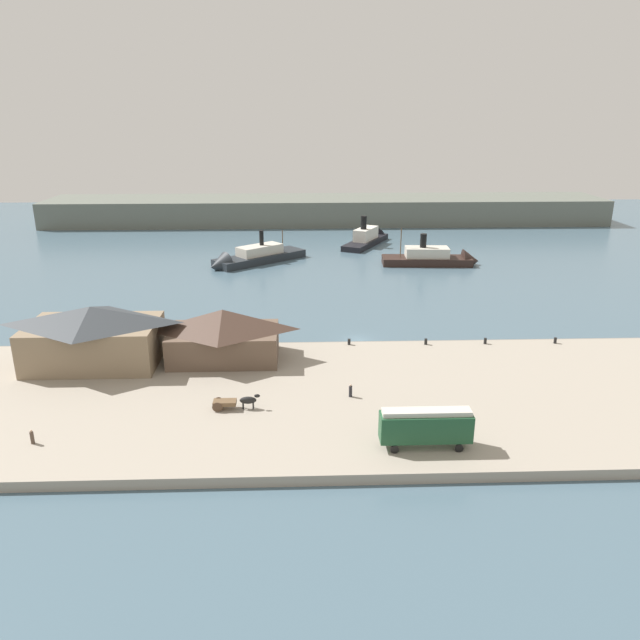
% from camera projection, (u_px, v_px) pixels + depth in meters
% --- Properties ---
extents(ground_plane, '(320.00, 320.00, 0.00)m').
position_uv_depth(ground_plane, '(358.00, 340.00, 97.58)').
color(ground_plane, '#476070').
extents(quay_promenade, '(110.00, 36.00, 1.20)m').
position_uv_depth(quay_promenade, '(375.00, 398.00, 76.60)').
color(quay_promenade, '#9E9384').
rests_on(quay_promenade, ground).
extents(seawall_edge, '(110.00, 0.80, 1.00)m').
position_uv_depth(seawall_edge, '(360.00, 345.00, 94.02)').
color(seawall_edge, gray).
rests_on(seawall_edge, ground).
extents(ferry_shed_customs_shed, '(17.91, 11.27, 8.38)m').
position_uv_depth(ferry_shed_customs_shed, '(93.00, 335.00, 84.07)').
color(ferry_shed_customs_shed, '#847056').
rests_on(ferry_shed_customs_shed, quay_promenade).
extents(ferry_shed_central_terminal, '(15.51, 9.69, 7.39)m').
position_uv_depth(ferry_shed_central_terminal, '(224.00, 334.00, 85.88)').
color(ferry_shed_central_terminal, brown).
rests_on(ferry_shed_central_terminal, quay_promenade).
extents(street_tram, '(9.62, 2.48, 4.36)m').
position_uv_depth(street_tram, '(426.00, 426.00, 63.39)').
color(street_tram, '#1E4C2D').
rests_on(street_tram, quay_promenade).
extents(horse_cart, '(5.62, 1.51, 1.87)m').
position_uv_depth(horse_cart, '(234.00, 402.00, 72.15)').
color(horse_cart, brown).
rests_on(horse_cart, quay_promenade).
extents(pedestrian_at_waters_edge, '(0.40, 0.40, 1.62)m').
position_uv_depth(pedestrian_at_waters_edge, '(32.00, 437.00, 64.66)').
color(pedestrian_at_waters_edge, '#4C3D33').
rests_on(pedestrian_at_waters_edge, quay_promenade).
extents(pedestrian_near_cart, '(0.42, 0.42, 1.68)m').
position_uv_depth(pedestrian_near_cart, '(350.00, 391.00, 75.29)').
color(pedestrian_near_cart, '#232328').
rests_on(pedestrian_near_cart, quay_promenade).
extents(mooring_post_east, '(0.44, 0.44, 0.90)m').
position_uv_depth(mooring_post_east, '(555.00, 340.00, 92.78)').
color(mooring_post_east, black).
rests_on(mooring_post_east, quay_promenade).
extents(mooring_post_center_east, '(0.44, 0.44, 0.90)m').
position_uv_depth(mooring_post_center_east, '(485.00, 341.00, 92.57)').
color(mooring_post_center_east, black).
rests_on(mooring_post_center_east, quay_promenade).
extents(mooring_post_center_west, '(0.44, 0.44, 0.90)m').
position_uv_depth(mooring_post_center_west, '(349.00, 342.00, 92.24)').
color(mooring_post_center_west, black).
rests_on(mooring_post_center_west, quay_promenade).
extents(mooring_post_west, '(0.44, 0.44, 0.90)m').
position_uv_depth(mooring_post_west, '(426.00, 342.00, 92.30)').
color(mooring_post_west, black).
rests_on(mooring_post_west, quay_promenade).
extents(ferry_departing_north, '(23.22, 7.51, 10.61)m').
position_uv_depth(ferry_departing_north, '(438.00, 258.00, 145.14)').
color(ferry_departing_north, black).
rests_on(ferry_departing_north, ground).
extents(ferry_near_quay, '(23.86, 21.30, 9.74)m').
position_uv_depth(ferry_near_quay, '(249.00, 258.00, 145.74)').
color(ferry_near_quay, '#23282D').
rests_on(ferry_near_quay, ground).
extents(ferry_moored_east, '(15.51, 23.29, 9.91)m').
position_uv_depth(ferry_moored_east, '(369.00, 238.00, 168.56)').
color(ferry_moored_east, black).
rests_on(ferry_moored_east, ground).
extents(far_headland, '(180.00, 24.00, 8.00)m').
position_uv_depth(far_headland, '(326.00, 210.00, 200.24)').
color(far_headland, '#60665B').
rests_on(far_headland, ground).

